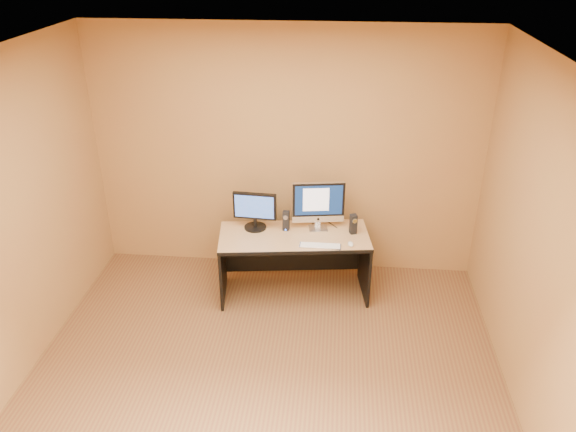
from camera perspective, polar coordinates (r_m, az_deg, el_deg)
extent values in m
plane|color=brown|center=(4.78, -2.64, -17.38)|extent=(4.00, 4.00, 0.00)
plane|color=white|center=(3.49, -3.56, 14.70)|extent=(4.00, 4.00, 0.00)
cube|color=silver|center=(5.31, 3.29, -3.03)|extent=(0.39, 0.11, 0.02)
ellipsoid|color=silver|center=(5.35, 6.39, -2.85)|extent=(0.07, 0.10, 0.03)
cylinder|color=black|center=(5.71, 4.40, -0.80)|extent=(0.13, 0.16, 0.01)
cylinder|color=black|center=(5.73, 2.59, -0.67)|extent=(0.04, 0.16, 0.01)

